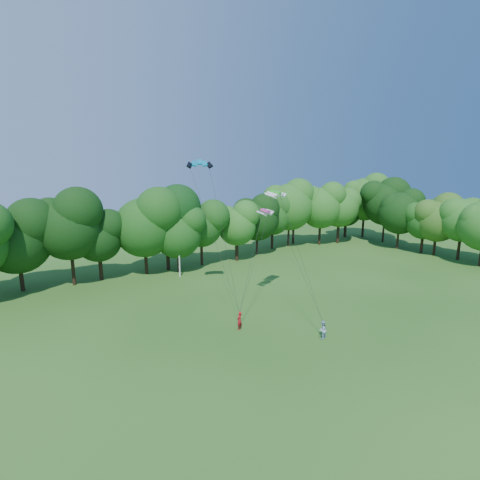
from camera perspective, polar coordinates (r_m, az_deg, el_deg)
ground at (r=28.82m, az=17.17°, el=-21.56°), size 160.00×160.00×0.00m
utility_pole at (r=51.64m, az=-9.28°, el=-1.24°), size 1.52×0.52×7.82m
kite_flyer_left at (r=36.13m, az=-0.09°, el=-12.19°), size 0.77×0.66×1.78m
kite_flyer_right at (r=35.25m, az=12.45°, el=-13.22°), size 0.88×0.72×1.68m
kite_teal at (r=40.63m, az=-6.21°, el=11.71°), size 2.86×2.08×0.61m
kite_green at (r=40.40m, az=5.44°, el=7.32°), size 3.03×2.24×0.47m
kite_pink at (r=39.62m, az=3.88°, el=4.50°), size 2.21×1.58×0.36m
tree_back_center at (r=54.74m, az=-11.19°, el=4.03°), size 9.19×9.19×13.37m
tree_back_east at (r=72.12m, az=8.24°, el=5.08°), size 7.94×7.94×11.55m
tree_flank_east at (r=70.53m, az=27.94°, el=3.46°), size 7.67×7.67×11.16m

